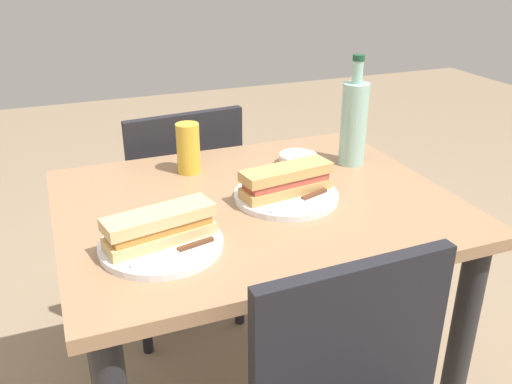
{
  "coord_description": "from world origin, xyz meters",
  "views": [
    {
      "loc": [
        0.44,
        1.12,
        1.33
      ],
      "look_at": [
        0.0,
        0.0,
        0.78
      ],
      "focal_mm": 38.67,
      "sensor_mm": 36.0,
      "label": 1
    }
  ],
  "objects_px": {
    "plate_near": "(286,196)",
    "water_bottle": "(354,122)",
    "olive_bowl": "(298,159)",
    "baguette_sandwich_near": "(286,180)",
    "beer_glass": "(188,148)",
    "plate_far": "(161,244)",
    "knife_far": "(178,250)",
    "knife_near": "(303,199)",
    "dining_table": "(256,250)",
    "chair_near": "(179,208)",
    "baguette_sandwich_far": "(160,226)"
  },
  "relations": [
    {
      "from": "plate_far",
      "to": "knife_far",
      "type": "height_order",
      "value": "knife_far"
    },
    {
      "from": "baguette_sandwich_near",
      "to": "baguette_sandwich_far",
      "type": "relative_size",
      "value": 1.0
    },
    {
      "from": "dining_table",
      "to": "beer_glass",
      "type": "relative_size",
      "value": 6.9
    },
    {
      "from": "water_bottle",
      "to": "olive_bowl",
      "type": "xyz_separation_m",
      "value": [
        0.14,
        -0.05,
        -0.11
      ]
    },
    {
      "from": "baguette_sandwich_near",
      "to": "plate_far",
      "type": "height_order",
      "value": "baguette_sandwich_near"
    },
    {
      "from": "plate_near",
      "to": "beer_glass",
      "type": "height_order",
      "value": "beer_glass"
    },
    {
      "from": "knife_near",
      "to": "knife_far",
      "type": "height_order",
      "value": "same"
    },
    {
      "from": "knife_near",
      "to": "olive_bowl",
      "type": "relative_size",
      "value": 1.65
    },
    {
      "from": "baguette_sandwich_far",
      "to": "beer_glass",
      "type": "bearing_deg",
      "value": -113.18
    },
    {
      "from": "dining_table",
      "to": "plate_far",
      "type": "relative_size",
      "value": 3.69
    },
    {
      "from": "dining_table",
      "to": "beer_glass",
      "type": "xyz_separation_m",
      "value": [
        0.1,
        -0.23,
        0.21
      ]
    },
    {
      "from": "plate_near",
      "to": "plate_far",
      "type": "height_order",
      "value": "same"
    },
    {
      "from": "water_bottle",
      "to": "beer_glass",
      "type": "bearing_deg",
      "value": -13.22
    },
    {
      "from": "beer_glass",
      "to": "olive_bowl",
      "type": "bearing_deg",
      "value": 169.14
    },
    {
      "from": "chair_near",
      "to": "plate_far",
      "type": "relative_size",
      "value": 3.35
    },
    {
      "from": "plate_near",
      "to": "beer_glass",
      "type": "bearing_deg",
      "value": -55.41
    },
    {
      "from": "dining_table",
      "to": "olive_bowl",
      "type": "xyz_separation_m",
      "value": [
        -0.19,
        -0.17,
        0.16
      ]
    },
    {
      "from": "water_bottle",
      "to": "olive_bowl",
      "type": "height_order",
      "value": "water_bottle"
    },
    {
      "from": "chair_near",
      "to": "beer_glass",
      "type": "distance_m",
      "value": 0.49
    },
    {
      "from": "baguette_sandwich_near",
      "to": "baguette_sandwich_far",
      "type": "distance_m",
      "value": 0.36
    },
    {
      "from": "baguette_sandwich_near",
      "to": "beer_glass",
      "type": "distance_m",
      "value": 0.31
    },
    {
      "from": "knife_far",
      "to": "water_bottle",
      "type": "relative_size",
      "value": 0.59
    },
    {
      "from": "baguette_sandwich_far",
      "to": "water_bottle",
      "type": "bearing_deg",
      "value": -155.78
    },
    {
      "from": "plate_far",
      "to": "baguette_sandwich_far",
      "type": "distance_m",
      "value": 0.04
    },
    {
      "from": "chair_near",
      "to": "knife_near",
      "type": "relative_size",
      "value": 4.88
    },
    {
      "from": "baguette_sandwich_near",
      "to": "water_bottle",
      "type": "distance_m",
      "value": 0.31
    },
    {
      "from": "dining_table",
      "to": "baguette_sandwich_near",
      "type": "relative_size",
      "value": 3.99
    },
    {
      "from": "knife_near",
      "to": "baguette_sandwich_far",
      "type": "distance_m",
      "value": 0.36
    },
    {
      "from": "plate_near",
      "to": "water_bottle",
      "type": "distance_m",
      "value": 0.33
    },
    {
      "from": "knife_near",
      "to": "plate_far",
      "type": "distance_m",
      "value": 0.36
    },
    {
      "from": "chair_near",
      "to": "dining_table",
      "type": "bearing_deg",
      "value": 96.06
    },
    {
      "from": "dining_table",
      "to": "olive_bowl",
      "type": "bearing_deg",
      "value": -138.35
    },
    {
      "from": "plate_near",
      "to": "water_bottle",
      "type": "relative_size",
      "value": 0.84
    },
    {
      "from": "dining_table",
      "to": "baguette_sandwich_near",
      "type": "xyz_separation_m",
      "value": [
        -0.07,
        0.02,
        0.19
      ]
    },
    {
      "from": "baguette_sandwich_far",
      "to": "beer_glass",
      "type": "xyz_separation_m",
      "value": [
        -0.16,
        -0.37,
        0.02
      ]
    },
    {
      "from": "chair_near",
      "to": "baguette_sandwich_far",
      "type": "xyz_separation_m",
      "value": [
        0.2,
        0.72,
        0.32
      ]
    },
    {
      "from": "baguette_sandwich_far",
      "to": "plate_near",
      "type": "bearing_deg",
      "value": -159.85
    },
    {
      "from": "plate_far",
      "to": "baguette_sandwich_near",
      "type": "bearing_deg",
      "value": -159.85
    },
    {
      "from": "baguette_sandwich_far",
      "to": "beer_glass",
      "type": "height_order",
      "value": "beer_glass"
    },
    {
      "from": "plate_near",
      "to": "water_bottle",
      "type": "xyz_separation_m",
      "value": [
        -0.27,
        -0.15,
        0.11
      ]
    },
    {
      "from": "dining_table",
      "to": "beer_glass",
      "type": "height_order",
      "value": "beer_glass"
    },
    {
      "from": "knife_far",
      "to": "olive_bowl",
      "type": "height_order",
      "value": "olive_bowl"
    },
    {
      "from": "baguette_sandwich_far",
      "to": "dining_table",
      "type": "bearing_deg",
      "value": -151.42
    },
    {
      "from": "dining_table",
      "to": "chair_near",
      "type": "distance_m",
      "value": 0.59
    },
    {
      "from": "chair_near",
      "to": "water_bottle",
      "type": "height_order",
      "value": "water_bottle"
    },
    {
      "from": "chair_near",
      "to": "olive_bowl",
      "type": "relative_size",
      "value": 8.06
    },
    {
      "from": "water_bottle",
      "to": "chair_near",
      "type": "bearing_deg",
      "value": -48.28
    },
    {
      "from": "plate_near",
      "to": "knife_near",
      "type": "xyz_separation_m",
      "value": [
        -0.02,
        0.05,
        0.01
      ]
    },
    {
      "from": "water_bottle",
      "to": "beer_glass",
      "type": "height_order",
      "value": "water_bottle"
    },
    {
      "from": "baguette_sandwich_near",
      "to": "olive_bowl",
      "type": "relative_size",
      "value": 2.23
    }
  ]
}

